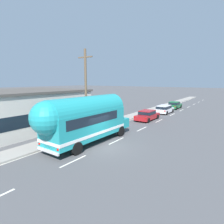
# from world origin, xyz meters

# --- Properties ---
(ground_plane) EXTENTS (300.00, 300.00, 0.00)m
(ground_plane) POSITION_xyz_m (0.00, 0.00, 0.00)
(ground_plane) COLOR #4C4C4F
(lane_markings) EXTENTS (3.59, 80.00, 0.01)m
(lane_markings) POSITION_xyz_m (-2.43, 13.06, 0.00)
(lane_markings) COLOR silver
(lane_markings) RESTS_ON ground
(sidewalk_slab) EXTENTS (2.11, 90.00, 0.15)m
(sidewalk_slab) POSITION_xyz_m (-4.51, 10.00, 0.07)
(sidewalk_slab) COLOR gray
(sidewalk_slab) RESTS_ON ground
(roadside_building) EXTENTS (11.00, 17.48, 4.34)m
(roadside_building) POSITION_xyz_m (-12.22, -2.24, 2.17)
(roadside_building) COLOR beige
(roadside_building) RESTS_ON ground
(utility_pole) EXTENTS (1.80, 0.24, 8.50)m
(utility_pole) POSITION_xyz_m (-3.96, 2.20, 4.42)
(utility_pole) COLOR brown
(utility_pole) RESTS_ON ground
(painted_bus) EXTENTS (2.73, 10.47, 4.12)m
(painted_bus) POSITION_xyz_m (-1.75, -0.53, 2.31)
(painted_bus) COLOR teal
(painted_bus) RESTS_ON ground
(car_lead) EXTENTS (2.00, 4.54, 1.37)m
(car_lead) POSITION_xyz_m (-1.58, 11.96, 0.74)
(car_lead) COLOR #A5191E
(car_lead) RESTS_ON ground
(car_second) EXTENTS (2.00, 4.30, 1.37)m
(car_second) POSITION_xyz_m (-1.51, 18.67, 0.78)
(car_second) COLOR white
(car_second) RESTS_ON ground
(car_third) EXTENTS (1.95, 4.34, 1.37)m
(car_third) POSITION_xyz_m (-1.78, 25.16, 0.73)
(car_third) COLOR #196633
(car_third) RESTS_ON ground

